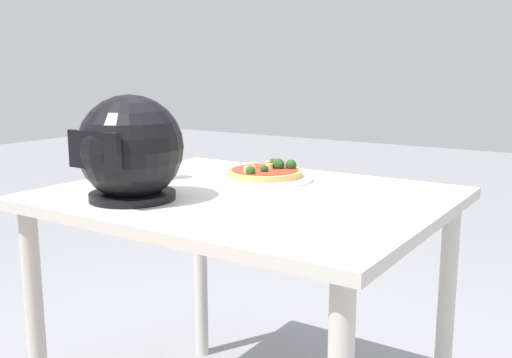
{
  "coord_description": "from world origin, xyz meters",
  "views": [
    {
      "loc": [
        -0.88,
        1.29,
        1.1
      ],
      "look_at": [
        0.03,
        -0.09,
        0.79
      ],
      "focal_mm": 40.83,
      "sensor_mm": 36.0,
      "label": 1
    }
  ],
  "objects_px": {
    "dining_table": "(246,227)",
    "pizza": "(266,172)",
    "motorcycle_helmet": "(130,150)",
    "drinking_glass": "(158,158)"
  },
  "relations": [
    {
      "from": "pizza",
      "to": "motorcycle_helmet",
      "type": "bearing_deg",
      "value": 71.6
    },
    {
      "from": "dining_table",
      "to": "pizza",
      "type": "xyz_separation_m",
      "value": [
        0.06,
        -0.19,
        0.12
      ]
    },
    {
      "from": "motorcycle_helmet",
      "to": "dining_table",
      "type": "bearing_deg",
      "value": -130.14
    },
    {
      "from": "pizza",
      "to": "drinking_glass",
      "type": "xyz_separation_m",
      "value": [
        0.28,
        0.18,
        0.04
      ]
    },
    {
      "from": "motorcycle_helmet",
      "to": "drinking_glass",
      "type": "xyz_separation_m",
      "value": [
        0.14,
        -0.25,
        -0.06
      ]
    },
    {
      "from": "pizza",
      "to": "drinking_glass",
      "type": "bearing_deg",
      "value": 32.17
    },
    {
      "from": "dining_table",
      "to": "drinking_glass",
      "type": "relative_size",
      "value": 7.92
    },
    {
      "from": "pizza",
      "to": "dining_table",
      "type": "bearing_deg",
      "value": 106.7
    },
    {
      "from": "pizza",
      "to": "drinking_glass",
      "type": "height_order",
      "value": "drinking_glass"
    },
    {
      "from": "dining_table",
      "to": "drinking_glass",
      "type": "distance_m",
      "value": 0.37
    }
  ]
}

